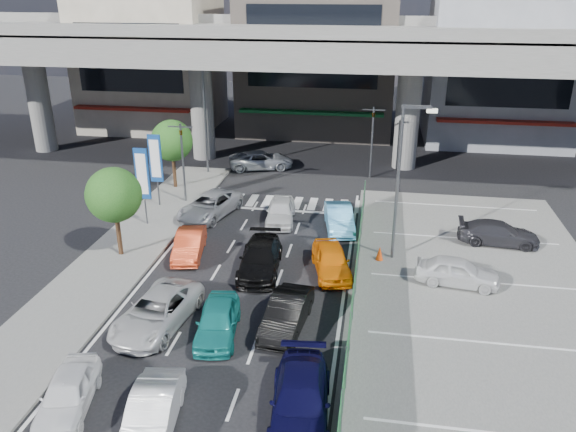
% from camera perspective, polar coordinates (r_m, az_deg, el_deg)
% --- Properties ---
extents(ground, '(120.00, 120.00, 0.00)m').
position_cam_1_polar(ground, '(25.17, -5.73, -9.22)').
color(ground, black).
rests_on(ground, ground).
extents(parking_lot, '(12.00, 28.00, 0.06)m').
position_cam_1_polar(parking_lot, '(26.66, 19.26, -8.48)').
color(parking_lot, '#5D5D5B').
rests_on(parking_lot, ground).
extents(sidewalk_left, '(4.00, 30.00, 0.12)m').
position_cam_1_polar(sidewalk_left, '(30.73, -16.57, -3.78)').
color(sidewalk_left, '#5D5D5B').
rests_on(sidewalk_left, ground).
extents(fence_run, '(0.16, 22.00, 1.80)m').
position_cam_1_polar(fence_run, '(24.87, 6.77, -7.28)').
color(fence_run, '#205F30').
rests_on(fence_run, ground).
extents(expressway, '(64.00, 14.00, 10.75)m').
position_cam_1_polar(expressway, '(43.23, 1.49, 16.67)').
color(expressway, '#63635E').
rests_on(expressway, ground).
extents(building_west, '(12.00, 10.90, 13.00)m').
position_cam_1_polar(building_west, '(57.33, -13.70, 15.25)').
color(building_west, gray).
rests_on(building_west, ground).
extents(building_center, '(14.00, 10.90, 15.00)m').
position_cam_1_polar(building_center, '(54.19, 3.14, 16.50)').
color(building_center, gray).
rests_on(building_center, ground).
extents(building_east, '(12.00, 10.90, 12.00)m').
position_cam_1_polar(building_east, '(54.01, 20.60, 13.52)').
color(building_east, gray).
rests_on(building_east, ground).
extents(traffic_light_left, '(1.60, 1.24, 5.20)m').
position_cam_1_polar(traffic_light_left, '(35.98, -10.75, 7.24)').
color(traffic_light_left, '#595B60').
rests_on(traffic_light_left, ground).
extents(traffic_light_right, '(1.60, 1.24, 5.20)m').
position_cam_1_polar(traffic_light_right, '(40.67, 8.62, 9.15)').
color(traffic_light_right, '#595B60').
rests_on(traffic_light_right, ground).
extents(street_lamp_right, '(1.65, 0.22, 8.00)m').
position_cam_1_polar(street_lamp_right, '(27.94, 11.53, 4.52)').
color(street_lamp_right, '#595B60').
rests_on(street_lamp_right, ground).
extents(street_lamp_left, '(1.65, 0.22, 8.00)m').
position_cam_1_polar(street_lamp_left, '(41.35, -8.22, 10.58)').
color(street_lamp_left, '#595B60').
rests_on(street_lamp_left, ground).
extents(signboard_near, '(0.80, 0.14, 4.70)m').
position_cam_1_polar(signboard_near, '(33.04, -14.57, 3.95)').
color(signboard_near, '#595B60').
rests_on(signboard_near, ground).
extents(signboard_far, '(0.80, 0.14, 4.70)m').
position_cam_1_polar(signboard_far, '(35.82, -13.30, 5.51)').
color(signboard_far, '#595B60').
rests_on(signboard_far, ground).
extents(tree_near, '(2.80, 2.80, 4.80)m').
position_cam_1_polar(tree_near, '(29.46, -17.28, 2.03)').
color(tree_near, '#382314').
rests_on(tree_near, ground).
extents(tree_far, '(2.80, 2.80, 4.80)m').
position_cam_1_polar(tree_far, '(38.93, -11.71, 7.49)').
color(tree_far, '#382314').
rests_on(tree_far, ground).
extents(van_white_back_left, '(2.28, 4.00, 1.28)m').
position_cam_1_polar(van_white_back_left, '(20.84, -21.47, -16.40)').
color(van_white_back_left, white).
rests_on(van_white_back_left, ground).
extents(hatch_white_back_mid, '(1.94, 4.16, 1.32)m').
position_cam_1_polar(hatch_white_back_mid, '(19.24, -13.65, -18.95)').
color(hatch_white_back_mid, white).
rests_on(hatch_white_back_mid, ground).
extents(minivan_navy_back, '(2.36, 4.91, 1.38)m').
position_cam_1_polar(minivan_navy_back, '(19.20, 1.28, -18.16)').
color(minivan_navy_back, black).
rests_on(minivan_navy_back, ground).
extents(sedan_white_mid_left, '(2.97, 5.24, 1.38)m').
position_cam_1_polar(sedan_white_mid_left, '(24.10, -13.16, -9.40)').
color(sedan_white_mid_left, silver).
rests_on(sedan_white_mid_left, ground).
extents(taxi_teal_mid, '(2.09, 4.10, 1.34)m').
position_cam_1_polar(taxi_teal_mid, '(23.11, -7.17, -10.51)').
color(taxi_teal_mid, teal).
rests_on(taxi_teal_mid, ground).
extents(hatch_black_mid_right, '(1.85, 4.23, 1.35)m').
position_cam_1_polar(hatch_black_mid_right, '(23.35, -0.13, -9.90)').
color(hatch_black_mid_right, black).
rests_on(hatch_black_mid_right, ground).
extents(taxi_orange_left, '(2.01, 4.07, 1.28)m').
position_cam_1_polar(taxi_orange_left, '(29.68, -9.99, -2.85)').
color(taxi_orange_left, red).
rests_on(taxi_orange_left, ground).
extents(sedan_black_mid, '(2.32, 4.90, 1.38)m').
position_cam_1_polar(sedan_black_mid, '(27.70, -2.83, -4.34)').
color(sedan_black_mid, black).
rests_on(sedan_black_mid, ground).
extents(taxi_orange_right, '(2.57, 4.33, 1.38)m').
position_cam_1_polar(taxi_orange_right, '(27.58, 4.42, -4.51)').
color(taxi_orange_right, orange).
rests_on(taxi_orange_right, ground).
extents(wagon_silver_front_left, '(3.49, 5.39, 1.38)m').
position_cam_1_polar(wagon_silver_front_left, '(34.47, -7.95, 1.05)').
color(wagon_silver_front_left, '#999BA1').
rests_on(wagon_silver_front_left, ground).
extents(sedan_white_front_mid, '(2.02, 4.19, 1.38)m').
position_cam_1_polar(sedan_white_front_mid, '(33.33, -0.76, 0.51)').
color(sedan_white_front_mid, silver).
rests_on(sedan_white_front_mid, ground).
extents(kei_truck_front_right, '(2.18, 4.38, 1.38)m').
position_cam_1_polar(kei_truck_front_right, '(32.44, 5.22, -0.23)').
color(kei_truck_front_right, '#59B3EB').
rests_on(kei_truck_front_right, ground).
extents(crossing_wagon_silver, '(5.29, 3.55, 1.35)m').
position_cam_1_polar(crossing_wagon_silver, '(43.22, -2.73, 5.70)').
color(crossing_wagon_silver, '#B8BCC0').
rests_on(crossing_wagon_silver, ground).
extents(parked_sedan_white, '(4.06, 2.08, 1.32)m').
position_cam_1_polar(parked_sedan_white, '(27.59, 16.84, -5.40)').
color(parked_sedan_white, silver).
rests_on(parked_sedan_white, parking_lot).
extents(parked_sedan_dgrey, '(4.39, 2.04, 1.24)m').
position_cam_1_polar(parked_sedan_dgrey, '(32.51, 20.59, -1.63)').
color(parked_sedan_dgrey, '#2E2E33').
rests_on(parked_sedan_dgrey, parking_lot).
extents(traffic_cone, '(0.43, 0.43, 0.74)m').
position_cam_1_polar(traffic_cone, '(29.16, 9.29, -3.74)').
color(traffic_cone, '#F5480D').
rests_on(traffic_cone, parking_lot).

